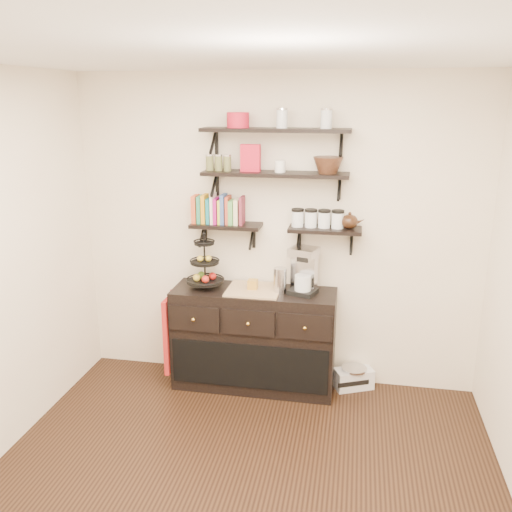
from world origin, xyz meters
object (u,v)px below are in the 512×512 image
Objects in this scene: sideboard at (254,338)px; fruit_stand at (205,269)px; radio at (354,378)px; coffee_maker at (304,271)px.

fruit_stand reaches higher than sideboard.
sideboard reaches higher than radio.
fruit_stand is 1.63m from radio.
fruit_stand is (-0.43, 0.00, 0.61)m from sideboard.
coffee_maker is at bearing 165.83° from radio.
fruit_stand is 1.27× the size of radio.
sideboard is 3.79× the size of radio.
coffee_maker reaches higher than radio.
fruit_stand is at bearing -160.16° from coffee_maker.
radio is (0.88, 0.11, -0.36)m from sideboard.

